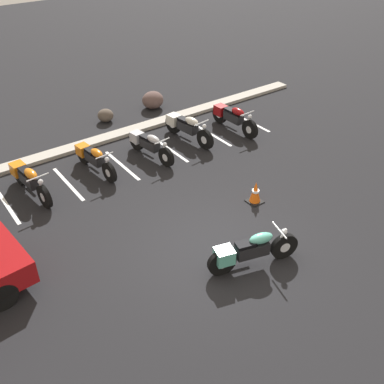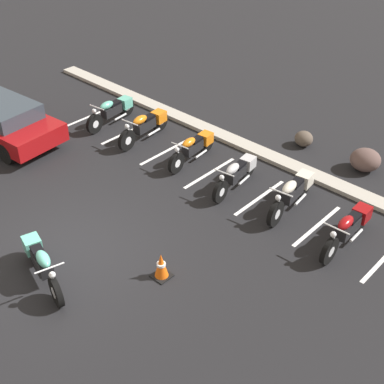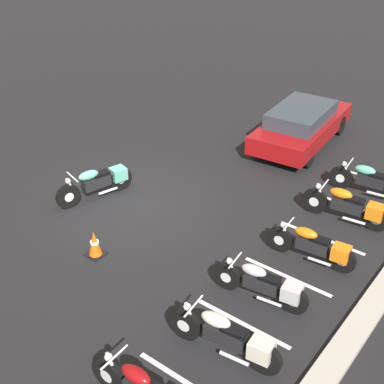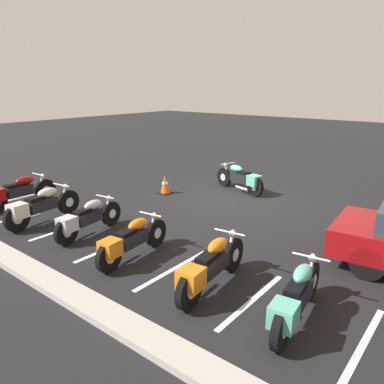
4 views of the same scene
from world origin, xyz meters
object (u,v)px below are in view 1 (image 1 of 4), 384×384
(landscape_rock_0, at_px, (153,100))
(traffic_cone, at_px, (255,193))
(parked_bike_3, at_px, (149,144))
(landscape_rock_1, at_px, (106,115))
(parked_bike_1, at_px, (28,179))
(parked_bike_5, at_px, (232,117))
(parked_bike_2, at_px, (93,158))
(motorcycle_teal_featured, at_px, (249,251))
(parked_bike_4, at_px, (186,127))

(landscape_rock_0, bearing_deg, traffic_cone, -99.19)
(parked_bike_3, distance_m, landscape_rock_1, 3.16)
(parked_bike_1, height_order, parked_bike_5, parked_bike_5)
(parked_bike_2, xyz_separation_m, parked_bike_3, (1.79, -0.23, 0.00))
(motorcycle_teal_featured, height_order, landscape_rock_0, motorcycle_teal_featured)
(parked_bike_2, relative_size, parked_bike_5, 0.93)
(parked_bike_4, bearing_deg, parked_bike_1, -96.18)
(parked_bike_1, relative_size, parked_bike_4, 0.98)
(parked_bike_5, bearing_deg, parked_bike_4, -101.81)
(parked_bike_4, bearing_deg, landscape_rock_1, -158.80)
(motorcycle_teal_featured, height_order, traffic_cone, motorcycle_teal_featured)
(parked_bike_1, relative_size, parked_bike_5, 1.00)
(parked_bike_3, relative_size, parked_bike_5, 0.93)
(parked_bike_1, distance_m, parked_bike_3, 3.78)
(parked_bike_2, bearing_deg, traffic_cone, 28.37)
(parked_bike_4, bearing_deg, parked_bike_3, -88.34)
(parked_bike_1, bearing_deg, parked_bike_2, 85.28)
(parked_bike_1, distance_m, traffic_cone, 6.25)
(landscape_rock_1, bearing_deg, parked_bike_4, -61.98)
(parked_bike_1, distance_m, parked_bike_2, 1.98)
(parked_bike_2, bearing_deg, parked_bike_3, 76.66)
(parked_bike_4, bearing_deg, traffic_cone, -15.64)
(traffic_cone, bearing_deg, parked_bike_1, 139.82)
(parked_bike_4, xyz_separation_m, landscape_rock_0, (0.50, 2.91, -0.15))
(parked_bike_4, height_order, landscape_rock_1, parked_bike_4)
(parked_bike_1, xyz_separation_m, landscape_rock_1, (3.86, 2.97, -0.23))
(parked_bike_3, height_order, traffic_cone, parked_bike_3)
(landscape_rock_0, xyz_separation_m, landscape_rock_1, (-2.04, -0.01, -0.09))
(parked_bike_4, xyz_separation_m, parked_bike_5, (1.76, -0.31, -0.01))
(parked_bike_3, relative_size, traffic_cone, 3.27)
(landscape_rock_1, bearing_deg, parked_bike_5, -44.17)
(parked_bike_3, bearing_deg, motorcycle_teal_featured, -16.51)
(parked_bike_2, bearing_deg, parked_bike_5, 80.70)
(parked_bike_1, relative_size, landscape_rock_0, 2.58)
(parked_bike_5, bearing_deg, landscape_rock_0, -160.36)
(parked_bike_3, bearing_deg, parked_bike_2, -105.18)
(parked_bike_2, relative_size, traffic_cone, 3.27)
(parked_bike_1, bearing_deg, parked_bike_3, 81.15)
(parked_bike_4, bearing_deg, parked_bike_2, -96.59)
(parked_bike_4, xyz_separation_m, landscape_rock_1, (-1.55, 2.91, -0.24))
(motorcycle_teal_featured, relative_size, landscape_rock_1, 3.76)
(motorcycle_teal_featured, xyz_separation_m, parked_bike_3, (0.85, 5.62, -0.03))
(parked_bike_4, height_order, landscape_rock_0, parked_bike_4)
(parked_bike_4, distance_m, traffic_cone, 4.14)
(motorcycle_teal_featured, bearing_deg, landscape_rock_0, 87.19)
(parked_bike_4, bearing_deg, landscape_rock_0, 163.51)
(traffic_cone, bearing_deg, motorcycle_teal_featured, -136.18)
(parked_bike_2, relative_size, parked_bike_3, 1.00)
(parked_bike_5, xyz_separation_m, landscape_rock_1, (-3.31, 3.22, -0.23))
(landscape_rock_0, distance_m, landscape_rock_1, 2.04)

